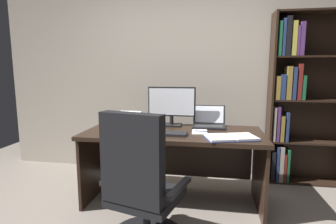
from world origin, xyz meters
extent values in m
cube|color=#A89E8E|center=(0.00, 1.90, 1.27)|extent=(5.04, 0.12, 2.55)
cube|color=black|center=(-0.03, 0.94, 0.74)|extent=(1.80, 0.79, 0.04)
cube|color=black|center=(-0.89, 0.94, 0.36)|extent=(0.03, 0.73, 0.72)
cube|color=black|center=(0.84, 0.94, 0.36)|extent=(0.03, 0.73, 0.72)
cube|color=black|center=(-0.03, 1.31, 0.39)|extent=(1.68, 0.03, 0.50)
cube|color=black|center=(1.06, 1.68, 1.02)|extent=(0.02, 0.27, 2.04)
cube|color=black|center=(1.51, 1.81, 1.02)|extent=(0.94, 0.01, 2.04)
cube|color=black|center=(1.51, 1.68, 0.01)|extent=(0.89, 0.25, 0.02)
cube|color=black|center=(1.11, 1.64, 0.21)|extent=(0.05, 0.15, 0.37)
cube|color=navy|center=(1.17, 1.64, 0.24)|extent=(0.03, 0.16, 0.44)
cube|color=gray|center=(1.21, 1.65, 0.24)|extent=(0.05, 0.18, 0.44)
cube|color=maroon|center=(1.25, 1.64, 0.20)|extent=(0.03, 0.15, 0.35)
cube|color=#195633|center=(1.29, 1.64, 0.23)|extent=(0.03, 0.16, 0.41)
cube|color=black|center=(1.51, 1.68, 0.52)|extent=(0.89, 0.25, 0.02)
cube|color=gray|center=(1.10, 1.67, 0.73)|extent=(0.03, 0.21, 0.41)
cube|color=#512D66|center=(1.15, 1.64, 0.74)|extent=(0.03, 0.15, 0.42)
cube|color=olive|center=(1.19, 1.66, 0.68)|extent=(0.04, 0.20, 0.31)
cube|color=navy|center=(1.25, 1.65, 0.70)|extent=(0.03, 0.18, 0.35)
cube|color=black|center=(1.51, 1.68, 1.02)|extent=(0.89, 0.25, 0.02)
cube|color=olive|center=(1.11, 1.66, 1.17)|extent=(0.05, 0.20, 0.27)
cube|color=navy|center=(1.17, 1.66, 1.18)|extent=(0.05, 0.19, 0.29)
cube|color=olive|center=(1.24, 1.65, 1.23)|extent=(0.05, 0.18, 0.39)
cube|color=navy|center=(1.29, 1.65, 1.22)|extent=(0.04, 0.17, 0.38)
cube|color=maroon|center=(1.35, 1.64, 1.24)|extent=(0.04, 0.15, 0.41)
cube|color=#195633|center=(1.40, 1.67, 1.17)|extent=(0.04, 0.21, 0.28)
cube|color=black|center=(1.51, 1.68, 1.53)|extent=(0.89, 0.25, 0.02)
cube|color=#195633|center=(1.11, 1.66, 1.73)|extent=(0.03, 0.20, 0.38)
cube|color=navy|center=(1.15, 1.65, 1.74)|extent=(0.03, 0.18, 0.41)
cube|color=black|center=(1.19, 1.66, 1.76)|extent=(0.05, 0.19, 0.43)
cube|color=gold|center=(1.26, 1.66, 1.73)|extent=(0.05, 0.19, 0.38)
cube|color=#512D66|center=(1.30, 1.65, 1.70)|extent=(0.03, 0.17, 0.33)
cube|color=#512D66|center=(1.34, 1.64, 1.72)|extent=(0.05, 0.15, 0.37)
cube|color=black|center=(1.51, 1.68, 2.03)|extent=(0.89, 0.25, 0.02)
cylinder|color=black|center=(-0.14, 0.24, 0.20)|extent=(0.06, 0.06, 0.30)
cube|color=black|center=(-0.14, 0.24, 0.39)|extent=(0.61, 0.59, 0.07)
cube|color=black|center=(-0.19, 0.05, 0.75)|extent=(0.48, 0.22, 0.66)
cube|color=black|center=(-0.41, 0.31, 0.51)|extent=(0.15, 0.38, 0.04)
cube|color=black|center=(0.13, 0.17, 0.51)|extent=(0.15, 0.38, 0.04)
cube|color=black|center=(-0.08, 1.21, 0.77)|extent=(0.22, 0.16, 0.02)
cylinder|color=black|center=(-0.08, 1.21, 0.82)|extent=(0.04, 0.04, 0.09)
cube|color=black|center=(-0.08, 1.22, 1.03)|extent=(0.53, 0.02, 0.33)
cube|color=white|center=(-0.08, 1.20, 1.03)|extent=(0.50, 0.00, 0.30)
cube|color=black|center=(0.33, 1.17, 0.77)|extent=(0.35, 0.22, 0.02)
cube|color=#2D2D30|center=(0.33, 1.15, 0.78)|extent=(0.30, 0.12, 0.00)
cube|color=black|center=(0.33, 1.32, 0.88)|extent=(0.35, 0.08, 0.20)
cube|color=white|center=(0.33, 1.31, 0.88)|extent=(0.32, 0.06, 0.18)
cube|color=black|center=(-0.08, 0.78, 0.77)|extent=(0.42, 0.15, 0.02)
ellipsoid|color=black|center=(-0.38, 0.78, 0.78)|extent=(0.06, 0.10, 0.04)
cube|color=black|center=(-0.61, 1.19, 0.76)|extent=(0.14, 0.12, 0.01)
cube|color=black|center=(-0.61, 1.14, 0.77)|extent=(0.25, 0.01, 0.01)
cube|color=green|center=(-0.61, 1.29, 0.83)|extent=(0.28, 0.21, 0.11)
cube|color=silver|center=(-0.61, 1.29, 0.84)|extent=(0.26, 0.19, 0.09)
cube|color=navy|center=(0.43, 0.70, 0.76)|extent=(0.30, 0.32, 0.01)
cube|color=navy|center=(0.65, 0.76, 0.76)|extent=(0.30, 0.32, 0.01)
cube|color=silver|center=(0.43, 0.70, 0.77)|extent=(0.28, 0.31, 0.02)
cube|color=silver|center=(0.65, 0.76, 0.77)|extent=(0.28, 0.31, 0.02)
cylinder|color=#B7B7BC|center=(0.54, 0.73, 0.77)|extent=(0.09, 0.24, 0.02)
cube|color=silver|center=(0.24, 0.93, 0.76)|extent=(0.16, 0.22, 0.01)
cylinder|color=navy|center=(0.26, 0.93, 0.77)|extent=(0.14, 0.03, 0.01)
cylinder|color=silver|center=(-0.75, 0.98, 0.81)|extent=(0.10, 0.10, 0.10)
camera|label=1|loc=(0.35, -1.68, 1.36)|focal=28.45mm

